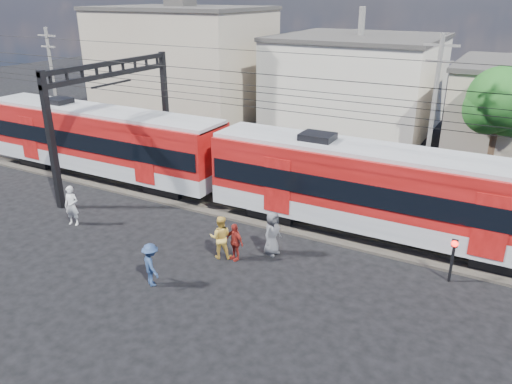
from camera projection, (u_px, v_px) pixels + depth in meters
ground at (175, 291)px, 18.66m from camera, size 120.00×120.00×0.00m
track_bed at (272, 213)px, 25.15m from camera, size 70.00×3.40×0.12m
rail_near at (265, 216)px, 24.49m from camera, size 70.00×0.12×0.12m
rail_far at (278, 205)px, 25.72m from camera, size 70.00×0.12×0.12m
commuter_train at (388, 189)px, 21.75m from camera, size 50.30×3.08×4.17m
catenary at (131, 96)px, 27.11m from camera, size 70.00×9.30×7.52m
building_west at (183, 62)px, 44.04m from camera, size 14.28×10.20×9.30m
building_midwest at (357, 82)px, 40.17m from camera, size 12.24×12.24×7.30m
utility_pole_mid at (433, 111)px, 26.51m from camera, size 1.80×0.24×8.50m
utility_pole_west at (53, 78)px, 38.26m from camera, size 1.80×0.24×8.00m
tree_near at (504, 104)px, 27.56m from camera, size 3.82×3.64×6.72m
pedestrian_a at (72, 206)px, 23.69m from camera, size 0.80×0.62×1.94m
pedestrian_b at (221, 237)px, 20.70m from camera, size 1.13×1.04×1.88m
pedestrian_c at (151, 265)px, 18.77m from camera, size 1.28×1.12×1.72m
pedestrian_d at (235, 242)px, 20.60m from camera, size 1.03×0.66×1.63m
pedestrian_e at (272, 233)px, 20.97m from camera, size 0.79×1.05×1.94m
crossing_signal at (453, 253)px, 18.83m from camera, size 0.26×0.26×1.81m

